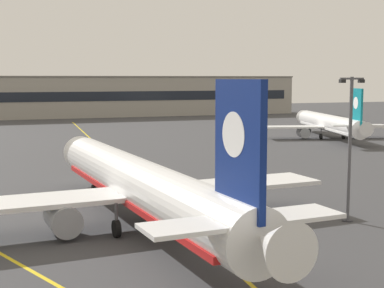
{
  "coord_description": "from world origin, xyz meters",
  "views": [
    {
      "loc": [
        -16.06,
        -33.16,
        11.7
      ],
      "look_at": [
        -1.27,
        7.29,
        6.68
      ],
      "focal_mm": 52.93,
      "sensor_mm": 36.0,
      "label": 1
    }
  ],
  "objects": [
    {
      "name": "ground_plane",
      "position": [
        0.0,
        0.0,
        0.0
      ],
      "size": [
        400.0,
        400.0,
        0.0
      ],
      "primitive_type": "plane",
      "color": "#3D3D3F"
    },
    {
      "name": "airliner_foreground",
      "position": [
        -4.86,
        9.03,
        3.37
      ],
      "size": [
        32.27,
        41.53,
        11.65
      ],
      "color": "white",
      "rests_on": "ground"
    },
    {
      "name": "apron_lamp_post",
      "position": [
        11.59,
        5.17,
        6.21
      ],
      "size": [
        2.24,
        0.9,
        11.82
      ],
      "color": "#515156",
      "rests_on": "ground"
    },
    {
      "name": "airliner_background",
      "position": [
        46.76,
        60.56,
        2.89
      ],
      "size": [
        27.56,
        35.02,
        9.98
      ],
      "color": "white",
      "rests_on": "ground"
    },
    {
      "name": "taxiway_centreline",
      "position": [
        0.0,
        30.0,
        0.0
      ],
      "size": [
        11.76,
        179.65,
        0.01
      ],
      "primitive_type": "cube",
      "rotation": [
        0.0,
        0.0,
        -0.06
      ],
      "color": "yellow",
      "rests_on": "ground"
    },
    {
      "name": "terminal_building",
      "position": [
        6.71,
        138.87,
        6.19
      ],
      "size": [
        147.19,
        12.4,
        12.36
      ],
      "color": "#9E998E",
      "rests_on": "ground"
    },
    {
      "name": "taxiway_lead_in_stripe",
      "position": [
        -14.0,
        2.0,
        0.0
      ],
      "size": [
        22.26,
        55.94,
        0.01
      ],
      "primitive_type": "cube",
      "rotation": [
        0.0,
        0.0,
        0.38
      ],
      "color": "yellow",
      "rests_on": "ground"
    },
    {
      "name": "safety_cone_by_nose_gear",
      "position": [
        -2.78,
        24.72,
        0.26
      ],
      "size": [
        0.44,
        0.44,
        0.55
      ],
      "color": "orange",
      "rests_on": "ground"
    }
  ]
}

